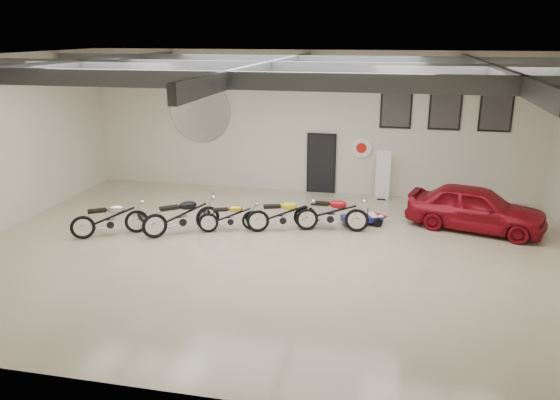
% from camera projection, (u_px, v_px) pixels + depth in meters
% --- Properties ---
extents(floor, '(16.00, 12.00, 0.01)m').
position_uv_depth(floor, '(270.00, 253.00, 14.37)').
color(floor, '#B4AB89').
rests_on(floor, ground).
extents(ceiling, '(16.00, 12.00, 0.01)m').
position_uv_depth(ceiling, '(269.00, 57.00, 12.90)').
color(ceiling, gray).
rests_on(ceiling, back_wall).
extents(back_wall, '(16.00, 0.02, 5.00)m').
position_uv_depth(back_wall, '(308.00, 123.00, 19.24)').
color(back_wall, beige).
rests_on(back_wall, floor).
extents(ceiling_beams, '(15.80, 11.80, 0.32)m').
position_uv_depth(ceiling_beams, '(269.00, 68.00, 12.97)').
color(ceiling_beams, '#5C5F63').
rests_on(ceiling_beams, ceiling).
extents(door, '(0.92, 0.08, 2.10)m').
position_uv_depth(door, '(321.00, 164.00, 19.52)').
color(door, black).
rests_on(door, back_wall).
extents(logo_plaque, '(2.30, 0.06, 1.16)m').
position_uv_depth(logo_plaque, '(200.00, 111.00, 19.90)').
color(logo_plaque, silver).
rests_on(logo_plaque, back_wall).
extents(poster_left, '(1.05, 0.08, 1.35)m').
position_uv_depth(poster_left, '(396.00, 108.00, 18.43)').
color(poster_left, black).
rests_on(poster_left, back_wall).
extents(poster_mid, '(1.05, 0.08, 1.35)m').
position_uv_depth(poster_mid, '(445.00, 110.00, 18.11)').
color(poster_mid, black).
rests_on(poster_mid, back_wall).
extents(poster_right, '(1.05, 0.08, 1.35)m').
position_uv_depth(poster_right, '(496.00, 111.00, 17.79)').
color(poster_right, black).
rests_on(poster_right, back_wall).
extents(oil_sign, '(0.72, 0.10, 0.72)m').
position_uv_depth(oil_sign, '(361.00, 148.00, 19.05)').
color(oil_sign, white).
rests_on(oil_sign, back_wall).
extents(banner_stand, '(0.50, 0.23, 1.78)m').
position_uv_depth(banner_stand, '(383.00, 175.00, 18.71)').
color(banner_stand, white).
rests_on(banner_stand, floor).
extents(motorcycle_silver, '(2.13, 1.68, 1.10)m').
position_uv_depth(motorcycle_silver, '(110.00, 218.00, 15.43)').
color(motorcycle_silver, silver).
rests_on(motorcycle_silver, floor).
extents(motorcycle_black, '(2.18, 1.92, 1.16)m').
position_uv_depth(motorcycle_black, '(181.00, 215.00, 15.57)').
color(motorcycle_black, silver).
rests_on(motorcycle_black, floor).
extents(motorcycle_gold, '(1.89, 1.20, 0.94)m').
position_uv_depth(motorcycle_gold, '(230.00, 216.00, 15.82)').
color(motorcycle_gold, silver).
rests_on(motorcycle_gold, floor).
extents(motorcycle_yellow, '(2.15, 1.25, 1.07)m').
position_uv_depth(motorcycle_yellow, '(283.00, 214.00, 15.80)').
color(motorcycle_yellow, silver).
rests_on(motorcycle_yellow, floor).
extents(motorcycle_red, '(2.17, 0.73, 1.12)m').
position_uv_depth(motorcycle_red, '(331.00, 212.00, 15.87)').
color(motorcycle_red, silver).
rests_on(motorcycle_red, floor).
extents(go_kart, '(1.61, 1.19, 0.53)m').
position_uv_depth(go_kart, '(366.00, 216.00, 16.43)').
color(go_kart, navy).
rests_on(go_kart, floor).
extents(vintage_car, '(2.56, 4.17, 1.33)m').
position_uv_depth(vintage_car, '(476.00, 208.00, 15.91)').
color(vintage_car, maroon).
rests_on(vintage_car, floor).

